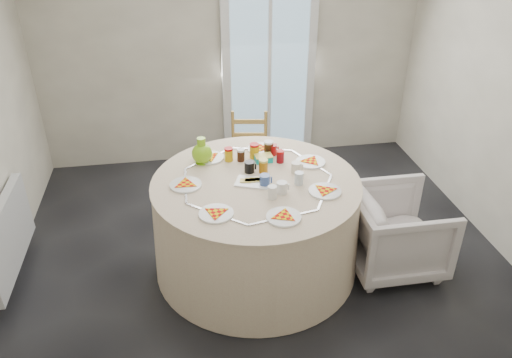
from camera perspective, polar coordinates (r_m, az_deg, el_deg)
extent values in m
plane|color=black|center=(4.15, 0.90, -9.74)|extent=(4.00, 4.00, 0.00)
cube|color=#BCB5A3|center=(5.34, -2.97, 15.33)|extent=(4.00, 0.02, 2.60)
cube|color=silver|center=(5.42, 1.47, 12.83)|extent=(1.00, 0.08, 2.10)
cube|color=silver|center=(4.25, -26.41, -5.87)|extent=(0.07, 1.00, 0.55)
cylinder|color=beige|center=(3.93, 0.00, -5.37)|extent=(1.62, 1.62, 0.82)
imported|color=silver|center=(4.07, 15.81, -5.08)|extent=(0.66, 0.70, 0.72)
cube|color=#04AEAB|center=(3.98, 0.86, 2.06)|extent=(0.15, 0.11, 0.05)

